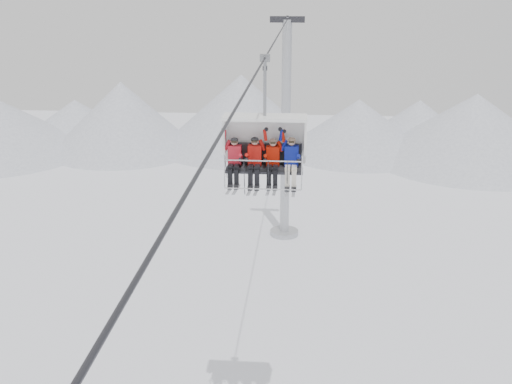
# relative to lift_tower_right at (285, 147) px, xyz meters

# --- Properties ---
(ridgeline) EXTENTS (72.00, 21.00, 7.00)m
(ridgeline) POSITION_rel_lift_tower_right_xyz_m (-1.58, 20.05, -2.94)
(ridgeline) COLOR silver
(ridgeline) RESTS_ON ground
(lift_tower_right) EXTENTS (2.00, 1.80, 13.48)m
(lift_tower_right) POSITION_rel_lift_tower_right_xyz_m (0.00, 0.00, 0.00)
(lift_tower_right) COLOR #A6A8AD
(lift_tower_right) RESTS_ON ground
(haul_cable) EXTENTS (0.06, 50.00, 0.06)m
(haul_cable) POSITION_rel_lift_tower_right_xyz_m (0.00, -22.00, 7.52)
(haul_cable) COLOR #2C2C31
(haul_cable) RESTS_ON lift_tower_left
(chairlift_carrier) EXTENTS (2.57, 1.17, 3.98)m
(chairlift_carrier) POSITION_rel_lift_tower_right_xyz_m (0.00, -18.61, 4.94)
(chairlift_carrier) COLOR black
(chairlift_carrier) RESTS_ON haul_cable
(skier_far_left) EXTENTS (0.41, 1.69, 1.63)m
(skier_far_left) POSITION_rel_lift_tower_right_xyz_m (-0.93, -18.93, 4.43)
(skier_far_left) COLOR red
(skier_far_left) RESTS_ON chairlift_carrier
(skier_center_left) EXTENTS (0.42, 1.69, 1.67)m
(skier_center_left) POSITION_rel_lift_tower_right_xyz_m (-0.30, -18.92, 4.44)
(skier_center_left) COLOR red
(skier_center_left) RESTS_ON chairlift_carrier
(skier_center_right) EXTENTS (0.41, 1.69, 1.61)m
(skier_center_right) POSITION_rel_lift_tower_right_xyz_m (0.27, -18.93, 4.43)
(skier_center_right) COLOR #AE1302
(skier_center_right) RESTS_ON chairlift_carrier
(skier_far_right) EXTENTS (0.43, 1.69, 1.69)m
(skier_far_right) POSITION_rel_lift_tower_right_xyz_m (0.84, -18.92, 4.45)
(skier_far_right) COLOR navy
(skier_far_right) RESTS_ON chairlift_carrier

